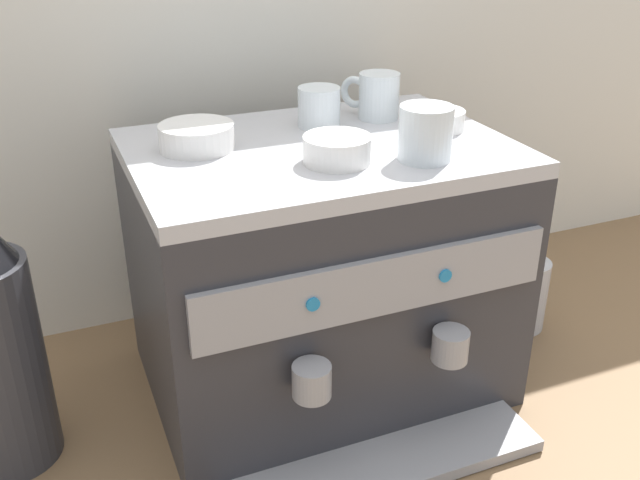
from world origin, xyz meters
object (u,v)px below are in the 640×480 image
Objects in this scene: espresso_machine at (321,271)px; milk_pitcher at (523,293)px; ceramic_bowl_1 at (197,137)px; ceramic_cup_1 at (377,96)px; ceramic_cup_0 at (319,106)px; ceramic_cup_2 at (425,132)px; ceramic_bowl_0 at (337,150)px; ceramic_bowl_2 at (436,120)px.

espresso_machine is 0.47m from milk_pitcher.
ceramic_bowl_1 is at bearing 175.34° from milk_pitcher.
ceramic_cup_1 reaches higher than ceramic_bowl_1.
ceramic_cup_0 is 0.68× the size of milk_pitcher.
ceramic_cup_2 is 0.54m from milk_pitcher.
ceramic_cup_2 is 0.13m from ceramic_bowl_0.
ceramic_cup_2 reaches higher than milk_pitcher.
ceramic_cup_1 is 0.69× the size of milk_pitcher.
ceramic_cup_1 is at bearing 34.81° from espresso_machine.
ceramic_cup_2 is (-0.03, -0.21, 0.00)m from ceramic_cup_1.
espresso_machine is 5.12× the size of ceramic_bowl_1.
ceramic_cup_2 is at bearing -159.68° from milk_pitcher.
ceramic_cup_0 reaches higher than ceramic_bowl_0.
espresso_machine is 0.32m from ceramic_cup_1.
espresso_machine is at bearing -145.19° from ceramic_cup_1.
ceramic_bowl_0 is (-0.05, -0.18, -0.01)m from ceramic_cup_0.
ceramic_bowl_2 reaches higher than milk_pitcher.
ceramic_cup_0 is 0.23m from ceramic_cup_2.
ceramic_bowl_0 is 0.60m from milk_pitcher.
ceramic_bowl_0 is (-0.01, -0.08, 0.24)m from espresso_machine.
ceramic_cup_1 is 0.52m from milk_pitcher.
ceramic_bowl_0 reaches higher than espresso_machine.
ceramic_cup_0 is at bearing 10.16° from ceramic_bowl_1.
ceramic_cup_0 is 0.22m from ceramic_bowl_1.
ceramic_cup_2 is 1.31× the size of ceramic_bowl_2.
ceramic_cup_2 is at bearing -29.73° from ceramic_bowl_1.
ceramic_bowl_0 is 0.87× the size of ceramic_bowl_1.
ceramic_cup_2 is 0.35m from ceramic_bowl_1.
milk_pitcher is (0.44, 0.01, -0.15)m from espresso_machine.
ceramic_bowl_1 reaches higher than espresso_machine.
ceramic_bowl_0 is 0.23m from ceramic_bowl_2.
ceramic_cup_2 is at bearing -69.17° from ceramic_cup_0.
ceramic_bowl_2 is (0.39, -0.05, -0.00)m from ceramic_bowl_1.
ceramic_cup_0 is at bearing 167.43° from milk_pitcher.
ceramic_cup_2 reaches higher than ceramic_bowl_0.
milk_pitcher is at bearing -12.57° from ceramic_cup_0.
milk_pitcher is (0.30, -0.09, -0.41)m from ceramic_cup_1.
ceramic_cup_1 reaches higher than milk_pitcher.
milk_pitcher is at bearing 10.93° from ceramic_bowl_0.
milk_pitcher is at bearing 0.97° from espresso_machine.
ceramic_cup_2 reaches higher than ceramic_cup_0.
ceramic_cup_1 is at bearing 49.64° from ceramic_bowl_0.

